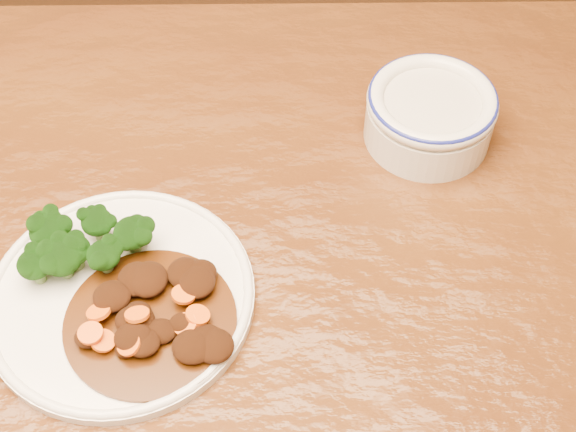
{
  "coord_description": "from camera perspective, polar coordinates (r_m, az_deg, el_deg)",
  "views": [
    {
      "loc": [
        0.17,
        -0.36,
        1.36
      ],
      "look_at": [
        0.18,
        0.1,
        0.77
      ],
      "focal_mm": 50.0,
      "sensor_mm": 36.0,
      "label": 1
    }
  ],
  "objects": [
    {
      "name": "mince_stew",
      "position": [
        0.7,
        -9.07,
        -6.88
      ],
      "size": [
        0.15,
        0.15,
        0.03
      ],
      "color": "#3F1D06",
      "rests_on": "dinner_plate"
    },
    {
      "name": "broccoli_florets",
      "position": [
        0.74,
        -14.75,
        -2.02
      ],
      "size": [
        0.11,
        0.08,
        0.04
      ],
      "color": "#6C934C",
      "rests_on": "dinner_plate"
    },
    {
      "name": "dining_table",
      "position": [
        0.8,
        -12.93,
        -10.52
      ],
      "size": [
        1.5,
        0.9,
        0.75
      ],
      "rotation": [
        0.0,
        0.0,
        -0.0
      ],
      "color": "#4E2A0D",
      "rests_on": "ground"
    },
    {
      "name": "dinner_plate",
      "position": [
        0.73,
        -11.82,
        -5.58
      ],
      "size": [
        0.24,
        0.24,
        0.01
      ],
      "rotation": [
        0.0,
        0.0,
        0.29
      ],
      "color": "white",
      "rests_on": "dining_table"
    },
    {
      "name": "dip_bowl",
      "position": [
        0.83,
        10.07,
        7.2
      ],
      "size": [
        0.13,
        0.13,
        0.06
      ],
      "rotation": [
        0.0,
        0.0,
        0.23
      ],
      "color": "silver",
      "rests_on": "dining_table"
    }
  ]
}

